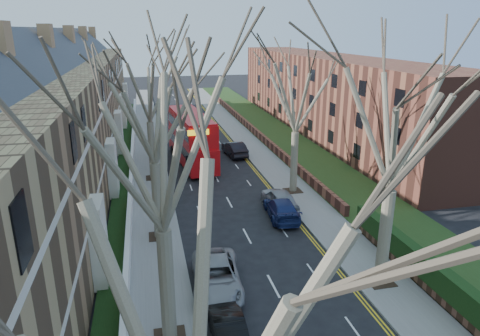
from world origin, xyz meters
TOP-DOWN VIEW (x-y plane):
  - pavement_left at (-6.00, 39.00)m, footprint 3.00×102.00m
  - pavement_right at (6.00, 39.00)m, footprint 3.00×102.00m
  - terrace_left at (-13.65, 31.00)m, footprint 9.70×78.00m
  - flats_right at (17.46, 43.00)m, footprint 13.97×54.00m
  - front_wall_left at (-7.65, 31.00)m, footprint 0.30×78.00m
  - grass_verge_right at (10.50, 39.00)m, footprint 6.00×102.00m
  - tree_left_near at (-5.70, -4.00)m, footprint 9.80×9.80m
  - tree_left_mid at (-5.70, 6.00)m, footprint 10.50×10.50m
  - tree_left_far at (-5.70, 16.00)m, footprint 10.15×10.15m
  - tree_left_dist at (-5.70, 28.00)m, footprint 10.50×10.50m
  - tree_right_mid at (5.70, 8.00)m, footprint 10.50×10.50m
  - tree_right_far at (5.70, 22.00)m, footprint 10.15×10.15m
  - double_decker_bus at (-1.64, 32.37)m, footprint 3.88×12.23m
  - car_left_mid at (-3.20, 4.95)m, footprint 1.43×3.97m
  - car_left_far at (-3.01, 9.42)m, footprint 3.02×5.66m
  - car_right_near at (3.15, 17.34)m, footprint 2.46×5.14m
  - car_right_mid at (3.50, 18.91)m, footprint 2.01×4.75m
  - car_right_far at (3.18, 33.87)m, footprint 2.15×4.93m

SIDE VIEW (x-z plane):
  - pavement_left at x=-6.00m, z-range 0.00..0.12m
  - pavement_right at x=6.00m, z-range 0.00..0.12m
  - grass_verge_right at x=10.50m, z-range 0.12..0.18m
  - front_wall_left at x=-7.65m, z-range 0.12..1.12m
  - car_left_mid at x=-3.20m, z-range 0.00..1.30m
  - car_right_near at x=3.15m, z-range 0.00..1.45m
  - car_left_far at x=-3.01m, z-range 0.00..1.51m
  - car_right_far at x=3.18m, z-range 0.00..1.58m
  - car_right_mid at x=3.50m, z-range 0.00..1.60m
  - double_decker_bus at x=-1.64m, z-range -0.03..4.96m
  - flats_right at x=17.46m, z-range -0.02..9.98m
  - terrace_left at x=-13.65m, z-range -1.27..12.33m
  - tree_left_near at x=-5.70m, z-range 2.06..15.79m
  - tree_left_far at x=-5.70m, z-range 2.13..16.35m
  - tree_right_far at x=5.70m, z-range 2.13..16.35m
  - tree_left_mid at x=-5.70m, z-range 2.20..16.91m
  - tree_right_mid at x=5.70m, z-range 2.20..16.91m
  - tree_left_dist at x=-5.70m, z-range 2.20..16.91m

